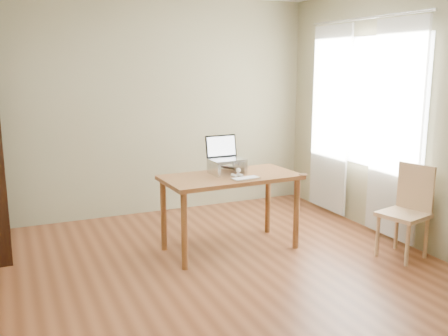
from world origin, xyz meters
The scene contains 9 objects.
room centered at (0.03, 0.01, 1.30)m, with size 4.04×4.54×2.64m.
curtains centered at (1.92, 0.80, 1.17)m, with size 0.03×1.90×2.25m.
desk centered at (0.30, 0.69, 0.64)m, with size 1.34×0.72×0.75m.
laptop_stand centered at (0.30, 0.77, 0.83)m, with size 0.32×0.25×0.13m.
laptop centered at (0.30, 0.83, 0.94)m, with size 0.34×0.29×0.23m.
keyboard centered at (0.36, 0.47, 0.76)m, with size 0.28×0.14×0.02m.
coaster centered at (0.95, 0.41, 0.75)m, with size 0.09×0.09×0.01m, color brown.
cat centered at (0.33, 0.80, 0.81)m, with size 0.24×0.48×0.15m.
chair centered at (1.77, -0.17, 0.47)m, with size 0.47×0.47×0.88m.
Camera 1 is at (-1.66, -3.59, 1.80)m, focal length 40.00 mm.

